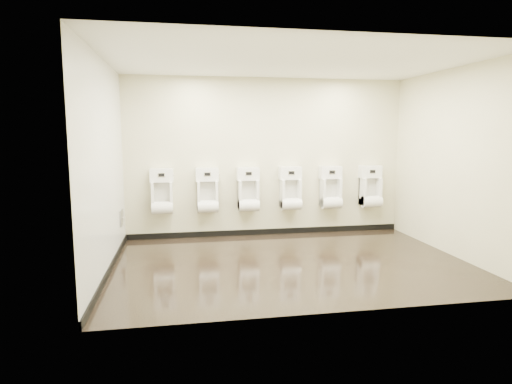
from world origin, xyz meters
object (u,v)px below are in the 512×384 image
at_px(urinal_3, 291,192).
at_px(urinal_4, 331,191).
at_px(urinal_0, 162,195).
at_px(urinal_5, 371,190).
at_px(urinal_1, 207,194).
at_px(urinal_2, 248,193).
at_px(access_panel, 121,218).

relative_size(urinal_3, urinal_4, 1.00).
relative_size(urinal_0, urinal_5, 1.00).
bearing_deg(urinal_0, urinal_3, 0.00).
bearing_deg(urinal_3, urinal_4, 0.00).
xyz_separation_m(urinal_3, urinal_4, (0.75, 0.00, 0.00)).
height_order(urinal_1, urinal_4, same).
height_order(urinal_2, urinal_5, same).
distance_m(urinal_0, urinal_1, 0.77).
relative_size(urinal_1, urinal_4, 1.00).
height_order(access_panel, urinal_4, urinal_4).
distance_m(urinal_3, urinal_5, 1.53).
height_order(access_panel, urinal_0, urinal_0).
xyz_separation_m(access_panel, urinal_3, (2.88, 0.42, 0.30)).
relative_size(urinal_1, urinal_2, 1.00).
bearing_deg(urinal_3, urinal_1, 180.00).
bearing_deg(urinal_1, urinal_2, 0.00).
distance_m(access_panel, urinal_5, 4.44).
distance_m(urinal_1, urinal_2, 0.72).
xyz_separation_m(urinal_0, urinal_3, (2.25, 0.00, 0.00)).
bearing_deg(urinal_5, urinal_0, 180.00).
xyz_separation_m(access_panel, urinal_1, (1.40, 0.42, 0.30)).
relative_size(access_panel, urinal_4, 0.33).
distance_m(urinal_0, urinal_2, 1.49).
distance_m(urinal_0, urinal_3, 2.25).
height_order(urinal_3, urinal_4, same).
bearing_deg(urinal_3, access_panel, -171.79).
xyz_separation_m(access_panel, urinal_2, (2.12, 0.42, 0.30)).
bearing_deg(urinal_0, urinal_4, 0.00).
bearing_deg(urinal_4, access_panel, -173.48).
bearing_deg(urinal_5, urinal_1, 180.00).
distance_m(urinal_4, urinal_5, 0.78).
relative_size(access_panel, urinal_1, 0.33).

